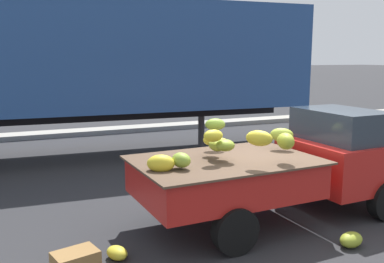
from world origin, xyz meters
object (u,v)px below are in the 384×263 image
Objects in this scene: semi_trailer at (76,58)px; pickup_truck at (321,159)px; fallen_banana_bunch_by_wheel at (351,240)px; fallen_banana_bunch_near_tailgate at (117,253)px; produce_crate at (76,262)px.

pickup_truck is at bearing -56.98° from semi_trailer.
fallen_banana_bunch_near_tailgate is at bearing 163.66° from fallen_banana_bunch_by_wheel.
fallen_banana_bunch_by_wheel is (3.05, -0.89, 0.02)m from fallen_banana_bunch_near_tailgate.
fallen_banana_bunch_near_tailgate is (-3.60, -0.45, -0.80)m from pickup_truck.
fallen_banana_bunch_by_wheel is (-0.56, -1.34, -0.78)m from pickup_truck.
pickup_truck is 0.40× the size of semi_trailer.
semi_trailer is at bearing 81.02° from produce_crate.
produce_crate is (-0.54, -0.13, 0.04)m from fallen_banana_bunch_near_tailgate.
fallen_banana_bunch_near_tailgate is at bearing -175.69° from pickup_truck.
pickup_truck is 4.25m from produce_crate.
semi_trailer is 6.62m from produce_crate.
semi_trailer is 32.63× the size of fallen_banana_bunch_by_wheel.
produce_crate is at bearing -174.79° from pickup_truck.
semi_trailer is at bearing 110.93° from fallen_banana_bunch_by_wheel.
pickup_truck is at bearing 8.03° from produce_crate.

